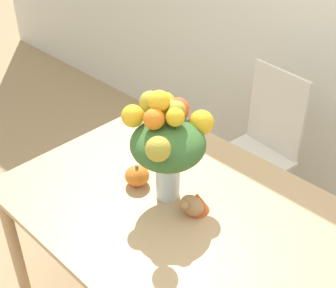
# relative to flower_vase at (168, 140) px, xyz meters

# --- Properties ---
(dining_table) EXTENTS (1.58, 1.11, 0.76)m
(dining_table) POSITION_rel_flower_vase_xyz_m (0.12, -0.02, -0.37)
(dining_table) COLOR tan
(dining_table) RESTS_ON ground_plane
(flower_vase) EXTENTS (0.36, 0.41, 0.52)m
(flower_vase) POSITION_rel_flower_vase_xyz_m (0.00, 0.00, 0.00)
(flower_vase) COLOR silver
(flower_vase) RESTS_ON dining_table
(pumpkin) EXTENTS (0.12, 0.12, 0.11)m
(pumpkin) POSITION_rel_flower_vase_xyz_m (-0.15, -0.05, -0.25)
(pumpkin) COLOR orange
(pumpkin) RESTS_ON dining_table
(turkey_figurine) EXTENTS (0.11, 0.15, 0.09)m
(turkey_figurine) POSITION_rel_flower_vase_xyz_m (0.17, -0.00, -0.25)
(turkey_figurine) COLOR #A87A4C
(turkey_figurine) RESTS_ON dining_table
(dining_chair_near_window) EXTENTS (0.47, 0.47, 1.01)m
(dining_chair_near_window) POSITION_rel_flower_vase_xyz_m (-0.09, 0.88, -0.54)
(dining_chair_near_window) COLOR silver
(dining_chair_near_window) RESTS_ON ground_plane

